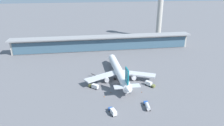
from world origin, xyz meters
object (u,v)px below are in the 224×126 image
airliner_on_stand (119,72)px  safety_cone_charlie (111,92)px  service_truck_under_wing_white (96,76)px  service_truck_by_tail_white (121,83)px  service_truck_at_far_stand_blue (113,111)px  safety_cone_alpha (104,96)px  control_tower (160,5)px  service_truck_near_nose_olive (150,84)px  safety_cone_bravo (142,92)px  service_truck_on_taxiway_blue (147,105)px  service_truck_mid_apron_olive (94,86)px

airliner_on_stand → safety_cone_charlie: size_ratio=96.37×
service_truck_under_wing_white → service_truck_by_tail_white: service_truck_under_wing_white is taller
airliner_on_stand → service_truck_under_wing_white: (-16.08, 5.44, -4.86)m
service_truck_at_far_stand_blue → safety_cone_alpha: (-2.51, 18.48, -1.37)m
control_tower → safety_cone_alpha: control_tower is taller
service_truck_near_nose_olive → service_truck_at_far_stand_blue: 41.16m
service_truck_at_far_stand_blue → control_tower: bearing=61.6°
service_truck_under_wing_white → safety_cone_charlie: 26.19m
safety_cone_alpha → safety_cone_bravo: size_ratio=1.00×
service_truck_on_taxiway_blue → service_truck_at_far_stand_blue: bearing=-172.7°
service_truck_mid_apron_olive → service_truck_by_tail_white: bearing=9.9°
service_truck_near_nose_olive → safety_cone_bravo: 11.05m
control_tower → safety_cone_alpha: 162.87m
service_truck_by_tail_white → service_truck_mid_apron_olive: bearing=-170.1°
safety_cone_alpha → safety_cone_bravo: same height
service_truck_by_tail_white → airliner_on_stand: bearing=90.8°
service_truck_mid_apron_olive → service_truck_at_far_stand_blue: bearing=-75.7°
safety_cone_alpha → service_truck_at_far_stand_blue: bearing=-82.3°
control_tower → safety_cone_charlie: (-79.65, -128.63, -40.44)m
airliner_on_stand → service_truck_at_far_stand_blue: airliner_on_stand is taller
service_truck_by_tail_white → safety_cone_bravo: size_ratio=4.41×
service_truck_near_nose_olive → service_truck_at_far_stand_blue: same height
service_truck_mid_apron_olive → control_tower: bearing=53.5°
airliner_on_stand → service_truck_at_far_stand_blue: (-11.29, -42.83, -3.98)m
service_truck_by_tail_white → control_tower: 143.02m
service_truck_at_far_stand_blue → safety_cone_bravo: size_ratio=10.92×
service_truck_mid_apron_olive → service_truck_on_taxiway_blue: bearing=-45.1°
airliner_on_stand → safety_cone_alpha: airliner_on_stand is taller
service_truck_by_tail_white → service_truck_at_far_stand_blue: 35.77m
service_truck_under_wing_white → safety_cone_alpha: (2.27, -29.78, -0.49)m
service_truck_under_wing_white → service_truck_near_nose_olive: bearing=-30.0°
service_truck_under_wing_white → service_truck_at_far_stand_blue: size_ratio=0.91×
service_truck_under_wing_white → service_truck_mid_apron_olive: (-3.02, -17.71, 0.88)m
safety_cone_bravo → safety_cone_alpha: bearing=-175.6°
service_truck_near_nose_olive → safety_cone_bravo: service_truck_near_nose_olive is taller
airliner_on_stand → safety_cone_charlie: 22.33m
service_truck_by_tail_white → safety_cone_bravo: (10.87, -13.50, -0.56)m
service_truck_mid_apron_olive → service_truck_by_tail_white: 19.52m
safety_cone_alpha → safety_cone_bravo: 24.87m
service_truck_near_nose_olive → safety_cone_charlie: 28.12m
safety_cone_alpha → control_tower: bearing=57.6°
service_truck_mid_apron_olive → safety_cone_charlie: 12.69m
service_truck_on_taxiway_blue → control_tower: 166.13m
service_truck_at_far_stand_blue → safety_cone_bravo: service_truck_at_far_stand_blue is taller
service_truck_on_taxiway_blue → safety_cone_charlie: bearing=130.8°
control_tower → airliner_on_stand: bearing=-123.0°
service_truck_by_tail_white → safety_cone_charlie: size_ratio=4.41×
service_truck_on_taxiway_blue → control_tower: control_tower is taller
service_truck_at_far_stand_blue → service_truck_mid_apron_olive: bearing=104.3°
airliner_on_stand → service_truck_by_tail_white: bearing=-89.2°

